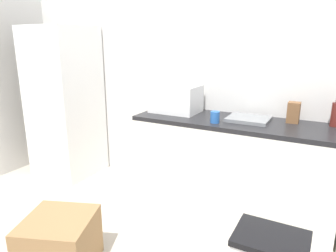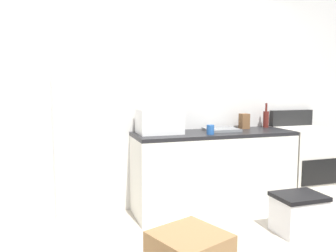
{
  "view_description": "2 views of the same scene",
  "coord_description": "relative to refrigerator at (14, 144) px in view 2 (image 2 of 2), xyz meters",
  "views": [
    {
      "loc": [
        1.04,
        -1.41,
        1.57
      ],
      "look_at": [
        -0.17,
        0.82,
        0.88
      ],
      "focal_mm": 32.44,
      "sensor_mm": 36.0,
      "label": 1
    },
    {
      "loc": [
        -1.34,
        -2.24,
        1.41
      ],
      "look_at": [
        -0.4,
        0.71,
        1.05
      ],
      "focal_mm": 36.52,
      "sensor_mm": 36.0,
      "label": 2
    }
  ],
  "objects": [
    {
      "name": "wall_back",
      "position": [
        1.75,
        0.4,
        0.42
      ],
      "size": [
        5.0,
        0.1,
        2.6
      ],
      "primitive_type": "cube",
      "color": "silver",
      "rests_on": "ground_plane"
    },
    {
      "name": "kitchen_counter",
      "position": [
        2.05,
        0.05,
        -0.43
      ],
      "size": [
        1.8,
        0.6,
        0.9
      ],
      "color": "silver",
      "rests_on": "ground_plane"
    },
    {
      "name": "refrigerator",
      "position": [
        0.0,
        0.0,
        0.0
      ],
      "size": [
        0.68,
        0.66,
        1.76
      ],
      "primitive_type": "cube",
      "color": "white",
      "rests_on": "ground_plane"
    },
    {
      "name": "stove_oven",
      "position": [
        3.27,
        0.06,
        -0.41
      ],
      "size": [
        0.6,
        0.61,
        1.1
      ],
      "color": "silver",
      "rests_on": "ground_plane"
    },
    {
      "name": "microwave",
      "position": [
        1.43,
        0.11,
        0.16
      ],
      "size": [
        0.46,
        0.34,
        0.27
      ],
      "primitive_type": "cube",
      "color": "white",
      "rests_on": "kitchen_counter"
    },
    {
      "name": "sink_basin",
      "position": [
        2.17,
        0.1,
        0.04
      ],
      "size": [
        0.36,
        0.32,
        0.03
      ],
      "primitive_type": "cube",
      "color": "slate",
      "rests_on": "kitchen_counter"
    },
    {
      "name": "wine_bottle",
      "position": [
        2.84,
        0.24,
        0.13
      ],
      "size": [
        0.07,
        0.07,
        0.3
      ],
      "color": "#591E19",
      "rests_on": "kitchen_counter"
    },
    {
      "name": "coffee_mug",
      "position": [
        1.93,
        -0.12,
        0.07
      ],
      "size": [
        0.08,
        0.08,
        0.1
      ],
      "primitive_type": "cylinder",
      "color": "#2659A5",
      "rests_on": "kitchen_counter"
    },
    {
      "name": "knife_block",
      "position": [
        2.52,
        0.21,
        0.11
      ],
      "size": [
        0.1,
        0.1,
        0.18
      ],
      "primitive_type": "cube",
      "color": "brown",
      "rests_on": "kitchen_counter"
    },
    {
      "name": "storage_bin",
      "position": [
        2.57,
        -0.76,
        -0.69
      ],
      "size": [
        0.46,
        0.36,
        0.38
      ],
      "color": "silver",
      "rests_on": "ground_plane"
    }
  ]
}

